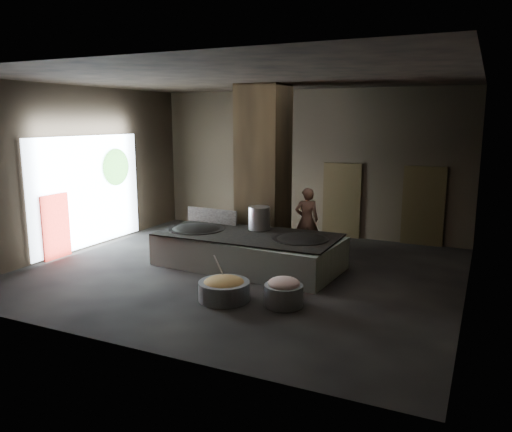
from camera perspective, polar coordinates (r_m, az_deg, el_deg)
The scene contains 28 objects.
floor at distance 12.18m, azimuth -1.59°, elevation -6.43°, with size 10.00×9.00×0.10m, color black.
ceiling at distance 11.66m, azimuth -1.71°, elevation 15.68°, with size 10.00×9.00×0.10m, color black.
back_wall at distance 15.88m, azimuth 5.81°, elevation 6.07°, with size 10.00×0.10×4.50m, color black.
front_wall at distance 7.95m, azimuth -16.57°, elevation 0.78°, with size 10.00×0.10×4.50m, color black.
left_wall at distance 14.67m, azimuth -19.62°, elevation 5.09°, with size 0.10×9.00×4.50m, color black.
right_wall at distance 10.47m, azimuth 23.91°, elevation 2.65°, with size 0.10×9.00×4.50m, color black.
pillar at distance 13.53m, azimuth 0.85°, elevation 5.28°, with size 1.20×1.20×4.50m, color black.
hearth_platform at distance 12.37m, azimuth -0.92°, elevation -4.04°, with size 4.48×2.14×0.78m, color silver.
platform_cap at distance 12.26m, azimuth -0.92°, elevation -2.12°, with size 4.38×2.10×0.03m, color black.
wok_left at distance 12.92m, azimuth -6.81°, elevation -1.81°, with size 1.41×1.41×0.39m, color black.
wok_left_rim at distance 12.91m, azimuth -6.82°, elevation -1.51°, with size 1.44×1.44×0.05m, color black.
wok_right at distance 11.81m, azimuth 5.09°, elevation -3.00°, with size 1.32×1.32×0.37m, color black.
wok_right_rim at distance 11.79m, azimuth 5.09°, elevation -2.67°, with size 1.34×1.34×0.05m, color black.
stock_pot at distance 12.66m, azimuth 0.37°, elevation -0.24°, with size 0.55×0.55×0.58m, color #AFB0B7.
splash_guard at distance 13.54m, azimuth -5.05°, elevation 0.02°, with size 1.56×0.06×0.39m, color black.
cook at distance 13.72m, azimuth 5.81°, elevation -0.45°, with size 0.65×0.42×1.78m, color #8A5946.
veg_basin at distance 10.21m, azimuth -3.66°, elevation -8.51°, with size 1.04×1.04×0.38m, color slate.
veg_fill at distance 10.16m, azimuth -3.68°, elevation -7.66°, with size 0.85×0.85×0.26m, color olive.
ladle at distance 10.29m, azimuth -4.02°, elevation -6.25°, with size 0.03×0.03×0.82m, color #AFB0B7.
meat_basin at distance 9.91m, azimuth 3.18°, elevation -9.02°, with size 0.77×0.77×0.42m, color slate.
meat_fill at distance 9.83m, azimuth 3.20°, elevation -7.70°, with size 0.64×0.64×0.24m, color tan.
doorway_near at distance 15.57m, azimuth 9.77°, elevation 1.60°, with size 1.18×0.08×2.38m, color black.
doorway_near_glow at distance 15.69m, azimuth 9.25°, elevation 1.50°, with size 0.77×0.04×1.81m, color #8C6647.
doorway_far at distance 15.12m, azimuth 18.56°, elevation 0.91°, with size 1.18×0.08×2.38m, color black.
doorway_far_glow at distance 15.17m, azimuth 17.82°, elevation 0.80°, with size 0.75×0.04×1.77m, color #8C6647.
left_opening at distance 14.82m, azimuth -18.64°, elevation 2.67°, with size 0.04×4.20×3.10m, color white.
pavilion_sliver at distance 14.00m, azimuth -21.90°, elevation -1.13°, with size 0.05×0.90×1.70m, color maroon.
tree_silhouette at distance 15.49m, azimuth -15.70°, elevation 5.41°, with size 0.28×1.10×1.10m, color #194714.
Camera 1 is at (5.24, -10.38, 3.60)m, focal length 35.00 mm.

